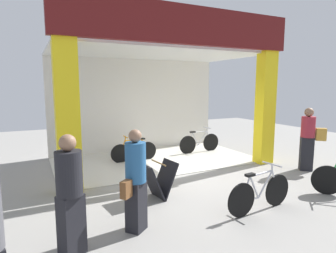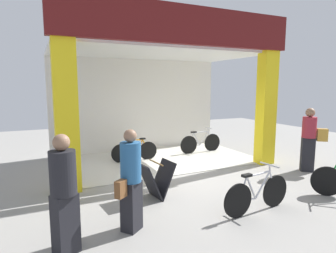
% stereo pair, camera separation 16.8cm
% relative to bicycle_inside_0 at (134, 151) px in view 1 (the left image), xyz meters
% --- Properties ---
extents(ground_plane, '(19.91, 19.91, 0.00)m').
position_rel_bicycle_inside_0_xyz_m(ground_plane, '(0.66, -1.81, -0.31)').
color(ground_plane, gray).
rests_on(ground_plane, ground).
extents(shop_facade, '(6.15, 3.64, 4.13)m').
position_rel_bicycle_inside_0_xyz_m(shop_facade, '(0.66, -0.15, 1.88)').
color(shop_facade, beige).
rests_on(shop_facade, ground).
extents(bicycle_inside_0, '(1.43, 0.39, 0.79)m').
position_rel_bicycle_inside_0_xyz_m(bicycle_inside_0, '(0.00, 0.00, 0.00)').
color(bicycle_inside_0, black).
rests_on(bicycle_inside_0, ground).
extents(bicycle_inside_1, '(1.56, 0.43, 0.86)m').
position_rel_bicycle_inside_0_xyz_m(bicycle_inside_1, '(2.40, 0.14, 0.03)').
color(bicycle_inside_1, black).
rests_on(bicycle_inside_1, ground).
extents(bicycle_parked_0, '(1.55, 0.43, 0.85)m').
position_rel_bicycle_inside_0_xyz_m(bicycle_parked_0, '(0.88, -4.32, 0.03)').
color(bicycle_parked_0, black).
rests_on(bicycle_parked_0, ground).
extents(sandwich_board_sign, '(0.71, 0.62, 0.75)m').
position_rel_bicycle_inside_0_xyz_m(sandwich_board_sign, '(-0.51, -2.93, 0.06)').
color(sandwich_board_sign, black).
rests_on(sandwich_board_sign, ground).
extents(pedestrian_1, '(0.46, 0.46, 1.66)m').
position_rel_bicycle_inside_0_xyz_m(pedestrian_1, '(-2.38, -4.25, 0.54)').
color(pedestrian_1, black).
rests_on(pedestrian_1, ground).
extents(pedestrian_2, '(0.64, 0.59, 1.70)m').
position_rel_bicycle_inside_0_xyz_m(pedestrian_2, '(3.89, -2.92, 0.58)').
color(pedestrian_2, black).
rests_on(pedestrian_2, ground).
extents(pedestrian_3, '(0.54, 0.49, 1.62)m').
position_rel_bicycle_inside_0_xyz_m(pedestrian_3, '(-1.38, -4.01, 0.51)').
color(pedestrian_3, black).
rests_on(pedestrian_3, ground).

